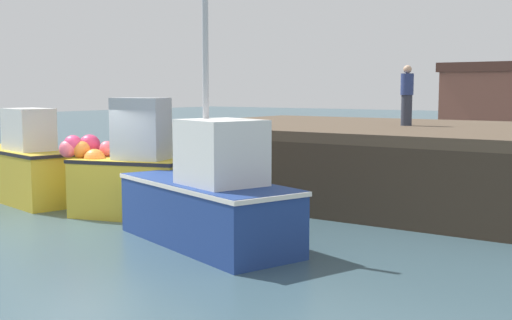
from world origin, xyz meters
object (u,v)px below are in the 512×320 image
at_px(fishing_boat_near_left, 23,167).
at_px(dockworker, 407,95).
at_px(fishing_boat_near_right, 128,171).
at_px(fishing_boat_mid, 209,199).

distance_m(fishing_boat_near_left, dockworker, 10.38).
xyz_separation_m(fishing_boat_near_right, fishing_boat_mid, (3.24, -1.05, -0.19)).
bearing_deg(fishing_boat_near_right, dockworker, 54.74).
relative_size(fishing_boat_mid, dockworker, 3.08).
relative_size(fishing_boat_near_right, fishing_boat_mid, 0.62).
bearing_deg(fishing_boat_near_left, fishing_boat_near_right, 0.07).
xyz_separation_m(fishing_boat_near_left, fishing_boat_mid, (7.16, -1.05, -0.03)).
xyz_separation_m(fishing_boat_near_left, fishing_boat_near_right, (3.91, 0.00, 0.16)).
bearing_deg(fishing_boat_near_left, dockworker, 36.53).
relative_size(fishing_boat_near_left, fishing_boat_near_right, 1.39).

